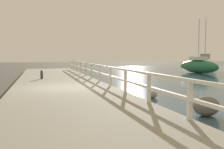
{
  "coord_description": "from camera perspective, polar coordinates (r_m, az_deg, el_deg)",
  "views": [
    {
      "loc": [
        -1.07,
        -12.19,
        1.79
      ],
      "look_at": [
        1.72,
        -2.19,
        1.04
      ],
      "focal_mm": 42.0,
      "sensor_mm": 36.0,
      "label": 1
    }
  ],
  "objects": [
    {
      "name": "ground_plane",
      "position": [
        12.37,
        -10.51,
        -4.24
      ],
      "size": [
        120.0,
        120.0,
        0.0
      ],
      "primitive_type": "plane",
      "color": "#4C473D"
    },
    {
      "name": "dock_walkway",
      "position": [
        12.34,
        -10.52,
        -3.51
      ],
      "size": [
        4.69,
        36.0,
        0.32
      ],
      "color": "gray",
      "rests_on": "ground"
    },
    {
      "name": "railing",
      "position": [
        12.66,
        -0.39,
        0.38
      ],
      "size": [
        0.1,
        32.5,
        0.95
      ],
      "color": "white",
      "rests_on": "dock_walkway"
    },
    {
      "name": "boulder_near_dock",
      "position": [
        8.29,
        19.83,
        -6.48
      ],
      "size": [
        0.79,
        0.71,
        0.59
      ],
      "color": "#666056",
      "rests_on": "ground"
    },
    {
      "name": "boulder_downstream",
      "position": [
        11.1,
        8.78,
        -4.37
      ],
      "size": [
        0.41,
        0.37,
        0.31
      ],
      "color": "gray",
      "rests_on": "ground"
    },
    {
      "name": "mooring_bollard",
      "position": [
        17.06,
        -15.06,
        -0.01
      ],
      "size": [
        0.16,
        0.16,
        0.54
      ],
      "color": "#333338",
      "rests_on": "dock_walkway"
    },
    {
      "name": "sailboat_green",
      "position": [
        28.09,
        18.25,
        1.78
      ],
      "size": [
        1.95,
        5.58,
        5.42
      ],
      "rotation": [
        0.0,
        0.0,
        0.13
      ],
      "color": "#236B42",
      "rests_on": "water_surface"
    },
    {
      "name": "sailboat_white",
      "position": [
        33.45,
        19.56,
        2.2
      ],
      "size": [
        2.4,
        3.3,
        6.23
      ],
      "rotation": [
        0.0,
        0.0,
        0.43
      ],
      "color": "white",
      "rests_on": "water_surface"
    }
  ]
}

